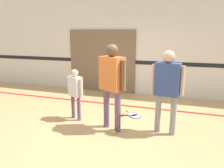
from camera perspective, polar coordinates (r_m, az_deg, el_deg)
ground_plane at (r=4.78m, az=-1.17°, el=-10.71°), size 16.00×16.00×0.00m
wall_back at (r=6.99m, az=6.32°, el=10.35°), size 16.00×0.07×3.20m
wall_panel at (r=7.31m, az=-2.70°, el=5.98°), size 2.28×0.05×2.03m
floor_stripe at (r=6.00m, az=3.21°, el=-5.62°), size 14.40×0.10×0.01m
person_instructor at (r=4.28m, az=-0.00°, el=1.54°), size 0.60×0.45×1.73m
person_student_left at (r=4.94m, az=-9.58°, el=-1.27°), size 0.41×0.30×1.16m
person_student_right at (r=4.24m, az=14.25°, el=0.11°), size 0.61×0.31×1.63m
racket_spare_on_floor at (r=5.35m, az=5.07°, el=-7.95°), size 0.47×0.43×0.03m
racket_second_spare at (r=5.26m, az=5.92°, el=-8.37°), size 0.49×0.27×0.03m
tennis_ball_near_instructor at (r=4.39m, az=0.64°, el=-12.49°), size 0.07×0.07×0.07m
tennis_ball_by_spare_racket at (r=5.55m, az=4.08°, el=-6.90°), size 0.07×0.07×0.07m
tennis_ball_stray_left at (r=5.27m, az=-9.97°, el=-8.19°), size 0.07×0.07×0.07m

